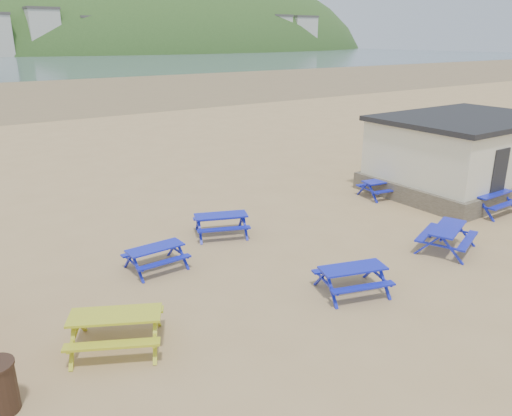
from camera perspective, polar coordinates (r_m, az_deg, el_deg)
ground at (r=15.37m, az=2.83°, el=-5.11°), size 400.00×400.00×0.00m
picnic_table_blue_a at (r=14.49m, az=-11.37°, el=-5.60°), size 1.64×1.34×0.67m
picnic_table_blue_b at (r=16.58m, az=-4.00°, el=-1.93°), size 2.11×1.92×0.72m
picnic_table_blue_c at (r=21.20m, az=14.21°, el=2.19°), size 1.87×1.60×0.70m
picnic_table_blue_d at (r=13.18m, az=10.93°, el=-8.05°), size 2.03×1.81×0.71m
picnic_table_blue_e at (r=16.46m, az=20.94°, el=-3.29°), size 2.23×2.03×0.76m
picnic_table_blue_f at (r=20.65m, az=25.08°, el=0.61°), size 1.89×1.53×0.78m
picnic_table_yellow at (r=11.23m, az=-15.64°, el=-13.34°), size 2.39×2.23×0.80m
amenity_block at (r=23.07m, az=22.62°, el=5.79°), size 7.40×5.40×3.15m
headland_town at (r=260.68m, az=-12.77°, el=15.02°), size 264.00×144.00×108.00m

